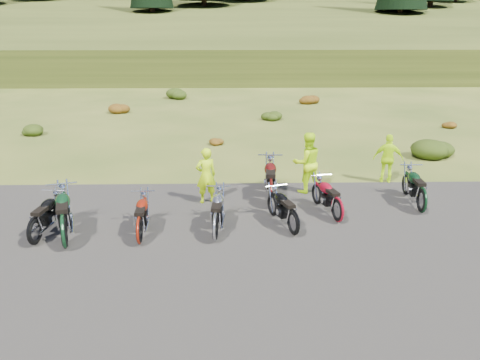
{
  "coord_description": "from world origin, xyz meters",
  "views": [
    {
      "loc": [
        0.25,
        -10.53,
        5.09
      ],
      "look_at": [
        0.53,
        1.47,
        1.0
      ],
      "focal_mm": 35.0,
      "sensor_mm": 36.0,
      "label": 1
    }
  ],
  "objects_px": {
    "motorcycle_3": "(216,241)",
    "motorcycle_7": "(420,213)",
    "motorcycle_0": "(37,245)",
    "person_middle": "(206,176)"
  },
  "relations": [
    {
      "from": "motorcycle_3",
      "to": "motorcycle_7",
      "type": "height_order",
      "value": "motorcycle_7"
    },
    {
      "from": "motorcycle_3",
      "to": "person_middle",
      "type": "distance_m",
      "value": 2.69
    },
    {
      "from": "person_middle",
      "to": "motorcycle_7",
      "type": "bearing_deg",
      "value": 152.78
    },
    {
      "from": "motorcycle_0",
      "to": "motorcycle_7",
      "type": "bearing_deg",
      "value": -73.15
    },
    {
      "from": "motorcycle_7",
      "to": "person_middle",
      "type": "relative_size",
      "value": 1.24
    },
    {
      "from": "motorcycle_0",
      "to": "motorcycle_3",
      "type": "bearing_deg",
      "value": -81.71
    },
    {
      "from": "motorcycle_0",
      "to": "person_middle",
      "type": "distance_m",
      "value": 4.83
    },
    {
      "from": "motorcycle_0",
      "to": "motorcycle_7",
      "type": "relative_size",
      "value": 0.94
    },
    {
      "from": "motorcycle_3",
      "to": "person_middle",
      "type": "relative_size",
      "value": 1.21
    },
    {
      "from": "motorcycle_3",
      "to": "motorcycle_7",
      "type": "relative_size",
      "value": 0.97
    }
  ]
}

